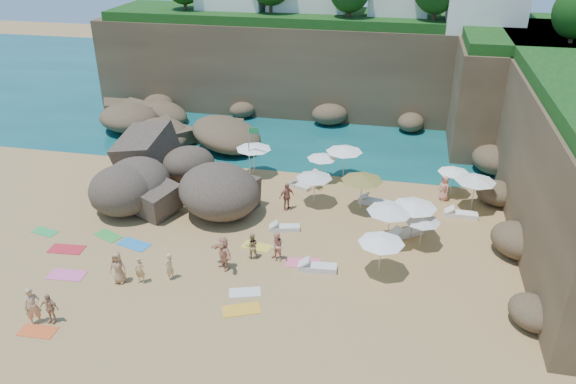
% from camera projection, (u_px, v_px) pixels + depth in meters
% --- Properties ---
extents(ground, '(120.00, 120.00, 0.00)m').
position_uv_depth(ground, '(243.00, 243.00, 31.89)').
color(ground, tan).
rests_on(ground, ground).
extents(seawater, '(120.00, 120.00, 0.00)m').
position_uv_depth(seawater, '(323.00, 92.00, 58.07)').
color(seawater, '#0C4751').
rests_on(seawater, ground).
extents(cliff_back, '(44.00, 8.00, 8.00)m').
position_uv_depth(cliff_back, '(338.00, 67.00, 51.53)').
color(cliff_back, brown).
rests_on(cliff_back, ground).
extents(cliff_corner, '(10.00, 12.00, 8.00)m').
position_uv_depth(cliff_corner, '(518.00, 92.00, 44.40)').
color(cliff_corner, brown).
rests_on(cliff_corner, ground).
extents(rock_promontory, '(12.00, 7.00, 2.00)m').
position_uv_depth(rock_promontory, '(171.00, 131.00, 47.89)').
color(rock_promontory, brown).
rests_on(rock_promontory, ground).
extents(marina_masts, '(3.10, 0.10, 6.00)m').
position_uv_depth(marina_masts, '(171.00, 56.00, 59.77)').
color(marina_masts, white).
rests_on(marina_masts, ground).
extents(rock_outcrop, '(10.45, 9.36, 3.43)m').
position_uv_depth(rock_outcrop, '(184.00, 197.00, 37.02)').
color(rock_outcrop, brown).
rests_on(rock_outcrop, ground).
extents(flag_pole, '(0.77, 0.08, 3.97)m').
position_uv_depth(flag_pole, '(251.00, 146.00, 38.31)').
color(flag_pole, silver).
rests_on(flag_pole, ground).
extents(parasol_0, '(2.50, 2.50, 2.37)m').
position_uv_depth(parasol_0, '(254.00, 146.00, 39.15)').
color(parasol_0, silver).
rests_on(parasol_0, ground).
extents(parasol_1, '(2.54, 2.54, 2.40)m').
position_uv_depth(parasol_1, '(344.00, 149.00, 38.65)').
color(parasol_1, silver).
rests_on(parasol_1, ground).
extents(parasol_2, '(2.07, 2.07, 1.96)m').
position_uv_depth(parasol_2, '(322.00, 156.00, 38.52)').
color(parasol_2, silver).
rests_on(parasol_2, ground).
extents(parasol_3, '(2.05, 2.05, 1.94)m').
position_uv_depth(parasol_3, '(454.00, 170.00, 36.54)').
color(parasol_3, silver).
rests_on(parasol_3, ground).
extents(parasol_4, '(2.50, 2.50, 2.36)m').
position_uv_depth(parasol_4, '(476.00, 179.00, 34.50)').
color(parasol_4, silver).
rests_on(parasol_4, ground).
extents(parasol_5, '(2.32, 2.32, 2.19)m').
position_uv_depth(parasol_5, '(314.00, 175.00, 35.28)').
color(parasol_5, silver).
rests_on(parasol_5, ground).
extents(parasol_6, '(2.63, 2.63, 2.48)m').
position_uv_depth(parasol_6, '(362.00, 177.00, 34.38)').
color(parasol_6, silver).
rests_on(parasol_6, ground).
extents(parasol_7, '(2.60, 2.60, 2.46)m').
position_uv_depth(parasol_7, '(390.00, 208.00, 30.89)').
color(parasol_7, silver).
rests_on(parasol_7, ground).
extents(parasol_8, '(1.99, 1.99, 1.88)m').
position_uv_depth(parasol_8, '(423.00, 219.00, 30.87)').
color(parasol_8, silver).
rests_on(parasol_8, ground).
extents(parasol_9, '(2.38, 2.38, 2.25)m').
position_uv_depth(parasol_9, '(382.00, 240.00, 28.31)').
color(parasol_9, silver).
rests_on(parasol_9, ground).
extents(parasol_11, '(2.58, 2.58, 2.44)m').
position_uv_depth(parasol_11, '(414.00, 204.00, 31.37)').
color(parasol_11, silver).
rests_on(parasol_11, ground).
extents(lounger_0, '(2.10, 1.06, 0.31)m').
position_uv_depth(lounger_0, '(374.00, 202.00, 36.03)').
color(lounger_0, silver).
rests_on(lounger_0, ground).
extents(lounger_1, '(1.64, 1.15, 0.24)m').
position_uv_depth(lounger_1, '(300.00, 186.00, 38.17)').
color(lounger_1, silver).
rests_on(lounger_1, ground).
extents(lounger_2, '(2.02, 1.67, 0.31)m').
position_uv_depth(lounger_2, '(406.00, 233.00, 32.60)').
color(lounger_2, silver).
rests_on(lounger_2, ground).
extents(lounger_3, '(1.90, 1.03, 0.28)m').
position_uv_depth(lounger_3, '(284.00, 228.00, 33.15)').
color(lounger_3, silver).
rests_on(lounger_3, ground).
extents(lounger_4, '(2.00, 0.67, 0.31)m').
position_uv_depth(lounger_4, '(461.00, 215.00, 34.57)').
color(lounger_4, white).
rests_on(lounger_4, ground).
extents(lounger_5, '(2.08, 0.87, 0.32)m').
position_uv_depth(lounger_5, '(317.00, 268.00, 29.46)').
color(lounger_5, silver).
rests_on(lounger_5, ground).
extents(towel_1, '(1.96, 1.09, 0.03)m').
position_uv_depth(towel_1, '(67.00, 275.00, 29.11)').
color(towel_1, pink).
rests_on(towel_1, ground).
extents(towel_2, '(1.70, 0.91, 0.03)m').
position_uv_depth(towel_2, '(38.00, 331.00, 25.24)').
color(towel_2, '#E35823').
rests_on(towel_2, ground).
extents(towel_3, '(1.64, 1.08, 0.03)m').
position_uv_depth(towel_3, '(45.00, 232.00, 33.00)').
color(towel_3, green).
rests_on(towel_3, ground).
extents(towel_7, '(2.00, 1.12, 0.03)m').
position_uv_depth(towel_7, '(67.00, 249.00, 31.32)').
color(towel_7, red).
rests_on(towel_7, ground).
extents(towel_8, '(2.04, 1.39, 0.03)m').
position_uv_depth(towel_8, '(134.00, 244.00, 31.77)').
color(towel_8, '#257FC6').
rests_on(towel_8, ground).
extents(towel_9, '(2.02, 1.21, 0.03)m').
position_uv_depth(towel_9, '(303.00, 263.00, 30.13)').
color(towel_9, '#F35E7D').
rests_on(towel_9, ground).
extents(towel_10, '(1.99, 1.53, 0.03)m').
position_uv_depth(towel_10, '(241.00, 310.00, 26.61)').
color(towel_10, gold).
rests_on(towel_10, ground).
extents(towel_11, '(1.86, 1.45, 0.03)m').
position_uv_depth(towel_11, '(108.00, 236.00, 32.60)').
color(towel_11, green).
rests_on(towel_11, ground).
extents(towel_12, '(1.76, 1.06, 0.03)m').
position_uv_depth(towel_12, '(257.00, 246.00, 31.58)').
color(towel_12, yellow).
rests_on(towel_12, ground).
extents(towel_13, '(1.72, 1.21, 0.03)m').
position_uv_depth(towel_13, '(245.00, 292.00, 27.81)').
color(towel_13, silver).
rests_on(towel_13, ground).
extents(person_stand_0, '(0.84, 0.80, 1.93)m').
position_uv_depth(person_stand_0, '(33.00, 306.00, 25.32)').
color(person_stand_0, tan).
rests_on(person_stand_0, ground).
extents(person_stand_1, '(0.84, 0.73, 1.48)m').
position_uv_depth(person_stand_1, '(252.00, 246.00, 30.27)').
color(person_stand_1, '#A48452').
rests_on(person_stand_1, ground).
extents(person_stand_2, '(0.90, 0.98, 1.46)m').
position_uv_depth(person_stand_2, '(315.00, 179.00, 37.79)').
color(person_stand_2, '#F4BF8B').
rests_on(person_stand_2, ground).
extents(person_stand_3, '(1.06, 1.07, 1.82)m').
position_uv_depth(person_stand_3, '(287.00, 196.00, 35.10)').
color(person_stand_3, '#AA6455').
rests_on(person_stand_3, ground).
extents(person_stand_4, '(0.86, 0.94, 1.70)m').
position_uv_depth(person_stand_4, '(444.00, 188.00, 36.29)').
color(person_stand_4, tan).
rests_on(person_stand_4, ground).
extents(person_stand_5, '(1.77, 0.74, 1.85)m').
position_uv_depth(person_stand_5, '(176.00, 157.00, 40.56)').
color(person_stand_5, tan).
rests_on(person_stand_5, ground).
extents(person_stand_6, '(0.48, 0.63, 1.53)m').
position_uv_depth(person_stand_6, '(169.00, 266.00, 28.51)').
color(person_stand_6, '#DEBA7E').
rests_on(person_stand_6, ground).
extents(person_lie_1, '(0.91, 1.54, 0.37)m').
position_uv_depth(person_lie_1, '(52.00, 319.00, 25.75)').
color(person_lie_1, tan).
rests_on(person_lie_1, ground).
extents(person_lie_2, '(1.01, 1.80, 0.46)m').
position_uv_depth(person_lie_2, '(120.00, 278.00, 28.48)').
color(person_lie_2, '#A97C54').
rests_on(person_lie_2, ground).
extents(person_lie_3, '(2.51, 2.53, 0.50)m').
position_uv_depth(person_lie_3, '(224.00, 264.00, 29.58)').
color(person_lie_3, tan).
rests_on(person_lie_3, ground).
extents(person_lie_4, '(0.57, 1.45, 0.34)m').
position_uv_depth(person_lie_4, '(141.00, 280.00, 28.47)').
color(person_lie_4, tan).
rests_on(person_lie_4, ground).
extents(person_lie_5, '(1.47, 1.85, 0.63)m').
position_uv_depth(person_lie_5, '(277.00, 255.00, 30.22)').
color(person_lie_5, '#E7A083').
rests_on(person_lie_5, ground).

